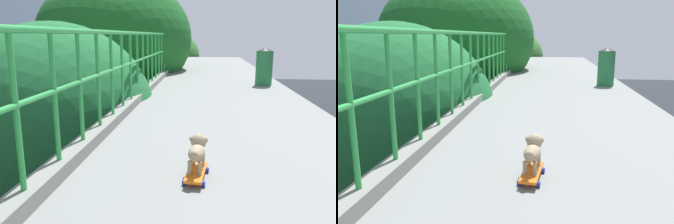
{
  "view_description": "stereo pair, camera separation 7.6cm",
  "coord_description": "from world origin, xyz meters",
  "views": [
    {
      "loc": [
        1.04,
        -1.85,
        7.57
      ],
      "look_at": [
        0.62,
        2.08,
        6.67
      ],
      "focal_mm": 36.19,
      "sensor_mm": 36.0,
      "label": 1
    },
    {
      "loc": [
        1.12,
        -1.84,
        7.57
      ],
      "look_at": [
        0.62,
        2.08,
        6.67
      ],
      "focal_mm": 36.19,
      "sensor_mm": 36.0,
      "label": 2
    }
  ],
  "objects": [
    {
      "name": "city_bus",
      "position": [
        -9.33,
        25.75,
        1.79
      ],
      "size": [
        2.66,
        11.61,
        3.15
      ],
      "color": "navy",
      "rests_on": "ground"
    },
    {
      "name": "roadside_tree_farthest",
      "position": [
        -2.14,
        22.07,
        6.03
      ],
      "size": [
        5.62,
        5.62,
        8.32
      ],
      "color": "#503027",
      "rests_on": "ground"
    },
    {
      "name": "toy_skateboard",
      "position": [
        0.99,
        0.95,
        6.39
      ],
      "size": [
        0.23,
        0.49,
        0.08
      ],
      "color": "orange",
      "rests_on": "overpass_deck"
    },
    {
      "name": "car_blue_fifth",
      "position": [
        -5.52,
        12.13,
        0.66
      ],
      "size": [
        1.91,
        3.89,
        1.44
      ],
      "color": "navy",
      "rests_on": "ground"
    },
    {
      "name": "small_dog",
      "position": [
        1.0,
        1.01,
        6.58
      ],
      "size": [
        0.19,
        0.41,
        0.3
      ],
      "color": "#9B8868",
      "rests_on": "toy_skateboard"
    },
    {
      "name": "litter_bin",
      "position": [
        2.53,
        6.91,
        6.81
      ],
      "size": [
        0.42,
        0.42,
        0.95
      ],
      "color": "#236E3A",
      "rests_on": "overpass_deck"
    },
    {
      "name": "roadside_tree_far",
      "position": [
        -2.27,
        10.62,
        7.4
      ],
      "size": [
        5.64,
        5.64,
        9.73
      ],
      "color": "#4D4224",
      "rests_on": "ground"
    },
    {
      "name": "roadside_tree_mid",
      "position": [
        -2.15,
        5.0,
        5.74
      ],
      "size": [
        4.33,
        4.33,
        7.87
      ],
      "color": "#483230",
      "rests_on": "ground"
    }
  ]
}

